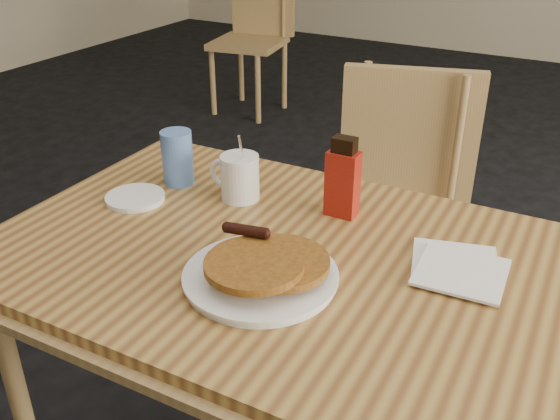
# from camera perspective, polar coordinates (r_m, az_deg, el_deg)

# --- Properties ---
(main_table) EXTENTS (1.21, 0.84, 0.75)m
(main_table) POSITION_cam_1_polar(r_m,az_deg,el_deg) (1.27, -0.14, -5.33)
(main_table) COLOR #A9813C
(main_table) RESTS_ON floor
(chair_main_far) EXTENTS (0.52, 0.52, 0.92)m
(chair_main_far) POSITION_cam_1_polar(r_m,az_deg,el_deg) (1.94, 10.35, 1.33)
(chair_main_far) COLOR #A2814C
(chair_main_far) RESTS_ON floor
(chair_wall_extra) EXTENTS (0.50, 0.50, 0.95)m
(chair_wall_extra) POSITION_cam_1_polar(r_m,az_deg,el_deg) (4.27, -2.26, 16.67)
(chair_wall_extra) COLOR #A2814C
(chair_wall_extra) RESTS_ON floor
(pancake_plate) EXTENTS (0.29, 0.29, 0.08)m
(pancake_plate) POSITION_cam_1_polar(r_m,az_deg,el_deg) (1.14, -1.72, -5.54)
(pancake_plate) COLOR white
(pancake_plate) RESTS_ON main_table
(coffee_mug) EXTENTS (0.13, 0.09, 0.17)m
(coffee_mug) POSITION_cam_1_polar(r_m,az_deg,el_deg) (1.43, -3.79, 3.09)
(coffee_mug) COLOR white
(coffee_mug) RESTS_ON main_table
(syrup_bottle) EXTENTS (0.07, 0.04, 0.18)m
(syrup_bottle) POSITION_cam_1_polar(r_m,az_deg,el_deg) (1.35, 5.75, 2.77)
(syrup_bottle) COLOR maroon
(syrup_bottle) RESTS_ON main_table
(napkin_stack) EXTENTS (0.20, 0.21, 0.01)m
(napkin_stack) POSITION_cam_1_polar(r_m,az_deg,el_deg) (1.23, 15.95, -5.12)
(napkin_stack) COLOR white
(napkin_stack) RESTS_ON main_table
(blue_tumbler) EXTENTS (0.09, 0.09, 0.13)m
(blue_tumbler) POSITION_cam_1_polar(r_m,az_deg,el_deg) (1.52, -9.36, 4.75)
(blue_tumbler) COLOR #537BC3
(blue_tumbler) RESTS_ON main_table
(side_saucer) EXTENTS (0.17, 0.17, 0.01)m
(side_saucer) POSITION_cam_1_polar(r_m,az_deg,el_deg) (1.48, -13.11, 1.10)
(side_saucer) COLOR white
(side_saucer) RESTS_ON main_table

